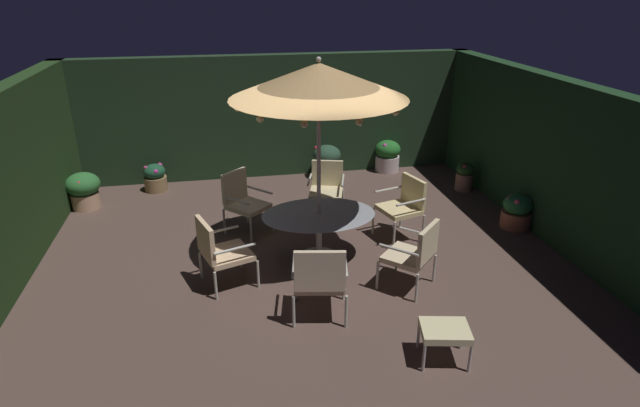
% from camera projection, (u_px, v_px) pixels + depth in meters
% --- Properties ---
extents(ground_plane, '(8.15, 7.57, 0.02)m').
position_uv_depth(ground_plane, '(303.00, 255.00, 7.73)').
color(ground_plane, '#503C34').
extents(hedge_backdrop_rear, '(8.15, 0.30, 2.45)m').
position_uv_depth(hedge_backdrop_rear, '(273.00, 116.00, 10.52)').
color(hedge_backdrop_rear, '#1D321D').
rests_on(hedge_backdrop_rear, ground_plane).
extents(hedge_backdrop_right, '(0.30, 7.57, 2.45)m').
position_uv_depth(hedge_backdrop_right, '(555.00, 161.00, 7.93)').
color(hedge_backdrop_right, '#18341B').
rests_on(hedge_backdrop_right, ground_plane).
extents(patio_dining_table, '(1.63, 1.21, 0.71)m').
position_uv_depth(patio_dining_table, '(319.00, 221.00, 7.41)').
color(patio_dining_table, '#B6B3AB').
rests_on(patio_dining_table, ground_plane).
extents(patio_umbrella, '(2.34, 2.34, 2.88)m').
position_uv_depth(patio_umbrella, '(319.00, 81.00, 6.63)').
color(patio_umbrella, '#BBADAB').
rests_on(patio_umbrella, ground_plane).
extents(patio_chair_north, '(0.78, 0.79, 0.96)m').
position_uv_depth(patio_chair_north, '(219.00, 249.00, 6.74)').
color(patio_chair_north, '#B6B6A7').
rests_on(patio_chair_north, ground_plane).
extents(patio_chair_northeast, '(0.74, 0.72, 1.00)m').
position_uv_depth(patio_chair_northeast, '(320.00, 277.00, 6.04)').
color(patio_chair_northeast, '#B6B6A8').
rests_on(patio_chair_northeast, ground_plane).
extents(patio_chair_east, '(0.84, 0.84, 0.94)m').
position_uv_depth(patio_chair_east, '(415.00, 252.00, 6.68)').
color(patio_chair_east, '#B8B4A8').
rests_on(patio_chair_east, ground_plane).
extents(patio_chair_southeast, '(0.72, 0.75, 0.98)m').
position_uv_depth(patio_chair_southeast, '(404.00, 203.00, 8.03)').
color(patio_chair_southeast, '#B8B4A7').
rests_on(patio_chair_southeast, ground_plane).
extents(patio_chair_south, '(0.72, 0.73, 0.95)m').
position_uv_depth(patio_chair_south, '(327.00, 186.00, 8.79)').
color(patio_chair_south, '#B7B7A5').
rests_on(patio_chair_south, ground_plane).
extents(patio_chair_southwest, '(0.82, 0.82, 1.00)m').
position_uv_depth(patio_chair_southwest, '(243.00, 199.00, 8.23)').
color(patio_chair_southwest, '#B9B5A4').
rests_on(patio_chair_southwest, ground_plane).
extents(ottoman_footrest, '(0.58, 0.50, 0.41)m').
position_uv_depth(ottoman_footrest, '(445.00, 332.00, 5.44)').
color(ottoman_footrest, '#B5AFA9').
rests_on(ottoman_footrest, ground_plane).
extents(potted_plant_back_right, '(0.53, 0.53, 0.67)m').
position_uv_depth(potted_plant_back_right, '(387.00, 155.00, 11.01)').
color(potted_plant_back_right, beige).
rests_on(potted_plant_back_right, ground_plane).
extents(potted_plant_back_left, '(0.59, 0.59, 0.65)m').
position_uv_depth(potted_plant_back_left, '(84.00, 189.00, 9.19)').
color(potted_plant_back_left, tan).
rests_on(potted_plant_back_left, ground_plane).
extents(potted_plant_back_center, '(0.57, 0.57, 0.68)m').
position_uv_depth(potted_plant_back_center, '(327.00, 160.00, 10.62)').
color(potted_plant_back_center, beige).
rests_on(potted_plant_back_center, ground_plane).
extents(potted_plant_left_far, '(0.43, 0.43, 0.53)m').
position_uv_depth(potted_plant_left_far, '(155.00, 177.00, 10.00)').
color(potted_plant_left_far, olive).
rests_on(potted_plant_left_far, ground_plane).
extents(potted_plant_front_corner, '(0.49, 0.49, 0.57)m').
position_uv_depth(potted_plant_front_corner, '(517.00, 211.00, 8.49)').
color(potted_plant_front_corner, '#A55D43').
rests_on(potted_plant_front_corner, ground_plane).
extents(potted_plant_right_far, '(0.33, 0.33, 0.55)m').
position_uv_depth(potted_plant_right_far, '(464.00, 176.00, 10.01)').
color(potted_plant_right_far, '#876251').
rests_on(potted_plant_right_far, ground_plane).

